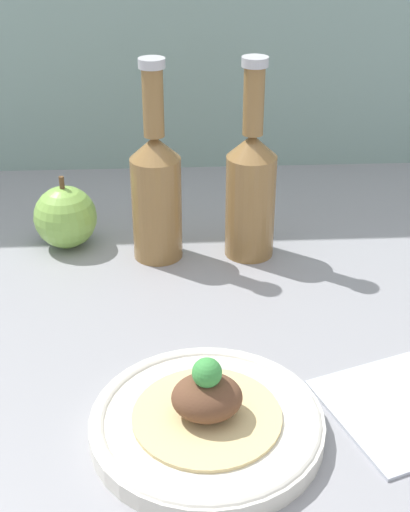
# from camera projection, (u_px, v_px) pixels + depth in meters

# --- Properties ---
(ground_plane) EXTENTS (1.80, 1.10, 0.04)m
(ground_plane) POSITION_uv_depth(u_px,v_px,m) (187.00, 344.00, 0.86)
(ground_plane) COLOR gray
(plate) EXTENTS (0.23, 0.23, 0.02)m
(plate) POSITION_uv_depth(u_px,v_px,m) (207.00, 423.00, 0.69)
(plate) COLOR silver
(plate) RESTS_ON ground_plane
(plated_food) EXTENTS (0.14, 0.14, 0.07)m
(plated_food) POSITION_uv_depth(u_px,v_px,m) (207.00, 401.00, 0.67)
(plated_food) COLOR #D6BC7F
(plated_food) RESTS_ON plate
(cider_bottle_left) EXTENTS (0.07, 0.07, 0.28)m
(cider_bottle_left) POSITION_uv_depth(u_px,v_px,m) (156.00, 190.00, 0.96)
(cider_bottle_left) COLOR olive
(cider_bottle_left) RESTS_ON ground_plane
(cider_bottle_right) EXTENTS (0.07, 0.07, 0.28)m
(cider_bottle_right) POSITION_uv_depth(u_px,v_px,m) (251.00, 188.00, 0.97)
(cider_bottle_right) COLOR olive
(cider_bottle_right) RESTS_ON ground_plane
(apple) EXTENTS (0.09, 0.09, 0.11)m
(apple) POSITION_uv_depth(u_px,v_px,m) (65.00, 217.00, 1.02)
(apple) COLOR #84B74C
(apple) RESTS_ON ground_plane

